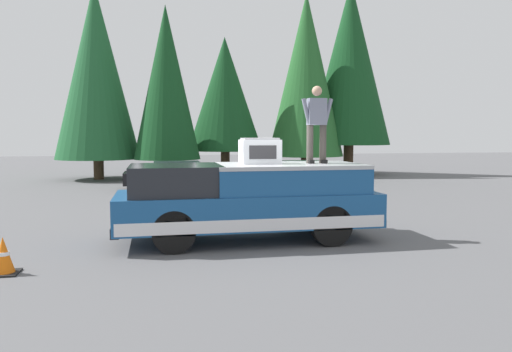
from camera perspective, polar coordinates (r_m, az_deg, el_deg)
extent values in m
plane|color=#565659|center=(10.96, 0.18, -7.19)|extent=(90.00, 90.00, 0.00)
cube|color=navy|center=(10.60, -1.05, -3.75)|extent=(2.00, 5.50, 0.70)
cube|color=silver|center=(10.63, -1.04, -4.78)|extent=(2.01, 5.39, 0.24)
cube|color=black|center=(10.36, -9.30, -0.40)|extent=(1.84, 1.87, 0.60)
cube|color=navy|center=(10.73, 3.58, -0.38)|extent=(1.92, 3.19, 0.52)
cube|color=#A8AAAF|center=(10.70, 3.58, 1.22)|extent=(1.94, 3.19, 0.08)
cube|color=#232326|center=(10.50, -15.70, -5.51)|extent=(1.96, 0.16, 0.20)
cube|color=#B2B5BA|center=(11.44, 12.36, -4.60)|extent=(1.96, 0.16, 0.20)
cylinder|color=black|center=(9.64, -9.51, -6.37)|extent=(0.30, 0.84, 0.84)
cylinder|color=black|center=(11.32, -9.84, -4.71)|extent=(0.30, 0.84, 0.84)
cylinder|color=black|center=(10.26, 8.68, -5.68)|extent=(0.30, 0.84, 0.84)
cylinder|color=black|center=(11.85, 5.82, -4.24)|extent=(0.30, 0.84, 0.84)
cube|color=silver|center=(10.70, 0.44, 2.84)|extent=(0.64, 0.84, 0.52)
cube|color=#2D2D30|center=(10.39, 0.81, 2.78)|extent=(0.01, 0.59, 0.29)
cube|color=#99999E|center=(10.70, 0.44, 4.34)|extent=(0.58, 0.76, 0.04)
cylinder|color=#423D38|center=(10.97, 7.76, 3.68)|extent=(0.15, 0.15, 0.84)
cube|color=black|center=(10.94, 7.81, 1.68)|extent=(0.26, 0.11, 0.08)
cylinder|color=#423D38|center=(10.87, 6.26, 3.68)|extent=(0.15, 0.15, 0.84)
cube|color=black|center=(10.85, 6.31, 1.67)|extent=(0.26, 0.11, 0.08)
cube|color=gray|center=(10.93, 7.05, 7.40)|extent=(0.24, 0.40, 0.58)
sphere|color=tan|center=(10.96, 7.08, 9.75)|extent=(0.22, 0.22, 0.22)
cylinder|color=gray|center=(10.98, 8.33, 7.38)|extent=(0.09, 0.23, 0.58)
cylinder|color=gray|center=(10.82, 5.87, 7.44)|extent=(0.09, 0.23, 0.58)
cube|color=gray|center=(21.09, 5.30, -0.07)|extent=(1.64, 4.10, 0.50)
cube|color=#282D38|center=(21.08, 5.57, 1.18)|extent=(1.31, 1.89, 0.42)
cylinder|color=black|center=(20.07, 2.42, -0.82)|extent=(0.20, 0.62, 0.62)
cylinder|color=black|center=(21.47, 1.48, -0.45)|extent=(0.20, 0.62, 0.62)
cylinder|color=black|center=(20.83, 9.21, -0.67)|extent=(0.20, 0.62, 0.62)
cylinder|color=black|center=(22.18, 7.89, -0.32)|extent=(0.20, 0.62, 0.62)
cube|color=black|center=(20.85, -9.43, -0.17)|extent=(1.64, 4.10, 0.50)
cube|color=#282D38|center=(20.82, -9.17, 1.09)|extent=(1.31, 1.89, 0.42)
cylinder|color=black|center=(20.14, -12.96, -0.92)|extent=(0.20, 0.62, 0.62)
cylinder|color=black|center=(21.57, -12.87, -0.54)|extent=(0.20, 0.62, 0.62)
cylinder|color=black|center=(20.24, -5.75, -0.79)|extent=(0.20, 0.62, 0.62)
cylinder|color=black|center=(21.67, -6.14, -0.43)|extent=(0.20, 0.62, 0.62)
cube|color=black|center=(9.19, -27.17, -9.98)|extent=(0.47, 0.47, 0.03)
cone|color=orange|center=(9.13, -27.24, -8.19)|extent=(0.36, 0.36, 0.62)
cylinder|color=white|center=(9.12, -27.25, -8.00)|extent=(0.19, 0.19, 0.06)
cylinder|color=#4C3826|center=(29.02, 10.65, 1.92)|extent=(0.56, 0.56, 1.70)
cone|color=#14421E|center=(29.26, 10.82, 12.67)|extent=(4.67, 4.67, 9.23)
cylinder|color=#4C3826|center=(27.47, 5.73, 1.18)|extent=(0.50, 0.50, 1.10)
cone|color=#235B28|center=(27.61, 5.81, 11.56)|extent=(4.14, 4.14, 8.87)
cylinder|color=#4C3826|center=(26.83, -3.58, 1.45)|extent=(0.49, 0.49, 1.41)
cone|color=#14421E|center=(26.87, -3.62, 9.44)|extent=(4.05, 4.05, 6.07)
cylinder|color=#4C3826|center=(24.81, -10.20, 0.71)|extent=(0.39, 0.39, 1.07)
cone|color=#14421E|center=(24.88, -10.35, 10.60)|extent=(3.27, 3.27, 7.51)
cylinder|color=#4C3826|center=(26.41, -17.76, 0.78)|extent=(0.51, 0.51, 1.05)
cone|color=#1E562D|center=(26.54, -18.04, 11.42)|extent=(4.22, 4.22, 8.79)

